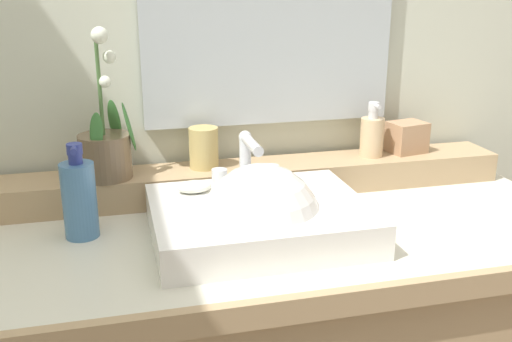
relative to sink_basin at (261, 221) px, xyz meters
The scene contains 8 objects.
back_ledge 0.25m from the sink_basin, 90.18° to the left, with size 1.28×0.13×0.07m, color tan.
sink_basin is the anchor object (origin of this frame).
soap_bar 0.15m from the sink_basin, 138.67° to the left, with size 0.07×0.04×0.02m, color silver.
potted_plant 0.38m from the sink_basin, 139.85° to the left, with size 0.12×0.12×0.32m.
soap_dispenser 0.43m from the sink_basin, 36.29° to the left, with size 0.06×0.06×0.13m.
tumbler_cup 0.27m from the sink_basin, 104.42° to the left, with size 0.06×0.06×0.09m, color tan.
trinket_box 0.51m from the sink_basin, 30.71° to the left, with size 0.09×0.07×0.07m, color tan.
lotion_bottle 0.34m from the sink_basin, 164.87° to the left, with size 0.06×0.07×0.18m.
Camera 1 is at (-0.26, -1.04, 1.31)m, focal length 41.21 mm.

